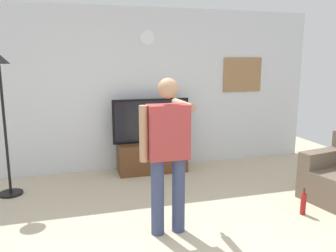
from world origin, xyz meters
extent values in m
cube|color=silver|center=(0.00, 2.95, 1.35)|extent=(6.40, 0.10, 2.70)
cube|color=brown|center=(0.18, 2.60, 0.25)|extent=(1.13, 0.44, 0.50)
sphere|color=black|center=(0.18, 2.37, 0.27)|extent=(0.04, 0.04, 0.04)
cube|color=black|center=(0.18, 2.65, 0.86)|extent=(1.28, 0.06, 0.72)
cube|color=black|center=(0.18, 2.62, 0.86)|extent=(1.22, 0.01, 0.66)
cylinder|color=white|center=(0.18, 2.89, 2.21)|extent=(0.24, 0.03, 0.24)
cube|color=#997047|center=(1.95, 2.90, 1.58)|extent=(0.75, 0.04, 0.61)
cylinder|color=black|center=(-1.96, 2.17, 0.01)|extent=(0.32, 0.32, 0.03)
cylinder|color=black|center=(-1.96, 2.17, 0.92)|extent=(0.04, 0.04, 1.77)
cylinder|color=#384266|center=(-0.25, 0.55, 0.42)|extent=(0.14, 0.14, 0.84)
cylinder|color=#384266|center=(-0.02, 0.55, 0.42)|extent=(0.14, 0.14, 0.84)
cube|color=#A53838|center=(-0.13, 0.55, 1.12)|extent=(0.43, 0.22, 0.57)
sphere|color=tan|center=(-0.13, 0.55, 1.57)|extent=(0.21, 0.21, 0.21)
cylinder|color=tan|center=(-0.39, 0.55, 1.12)|extent=(0.09, 0.09, 0.58)
cylinder|color=tan|center=(0.12, 0.84, 1.36)|extent=(0.09, 0.58, 0.09)
cube|color=white|center=(0.12, 1.16, 1.36)|extent=(0.04, 0.12, 0.04)
cube|color=#6B5B4C|center=(2.25, 0.98, 0.53)|extent=(0.87, 0.35, 0.22)
cylinder|color=maroon|center=(1.57, 0.51, 0.13)|extent=(0.07, 0.07, 0.26)
cylinder|color=#4C2814|center=(1.57, 0.51, 0.30)|extent=(0.02, 0.02, 0.07)
camera|label=1|loc=(-1.08, -2.76, 1.86)|focal=36.45mm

